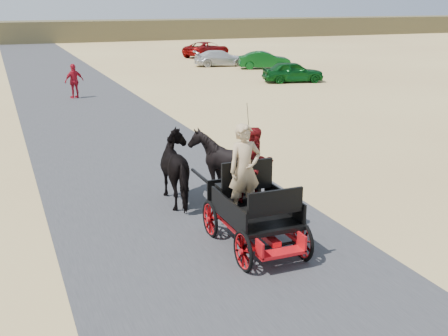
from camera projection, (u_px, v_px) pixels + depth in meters
name	position (u px, v px, depth m)	size (l,w,h in m)	color
ground	(228.00, 261.00, 10.66)	(140.00, 140.00, 0.00)	tan
road	(228.00, 261.00, 10.66)	(6.00, 140.00, 0.01)	#38383A
ridge_far	(24.00, 32.00, 65.33)	(140.00, 6.00, 2.40)	brown
carriage	(254.00, 229.00, 11.21)	(1.30, 2.40, 0.72)	black
horse_left	(181.00, 169.00, 13.53)	(0.91, 2.01, 1.70)	black
horse_right	(223.00, 164.00, 13.93)	(1.37, 1.54, 1.70)	black
driver_man	(245.00, 170.00, 10.82)	(0.66, 0.43, 1.80)	tan
passenger_woman	(256.00, 165.00, 11.52)	(0.77, 0.60, 1.58)	#660C0F
pedestrian	(74.00, 81.00, 28.12)	(1.01, 0.42, 1.73)	#B01425
car_a	(293.00, 72.00, 33.72)	(1.46, 3.64, 1.24)	#0C4C19
car_b	(264.00, 60.00, 40.36)	(1.29, 3.71, 1.22)	#0C4C19
car_c	(221.00, 58.00, 42.04)	(1.63, 4.01, 1.16)	silver
car_d	(207.00, 49.00, 48.84)	(2.16, 4.69, 1.30)	maroon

